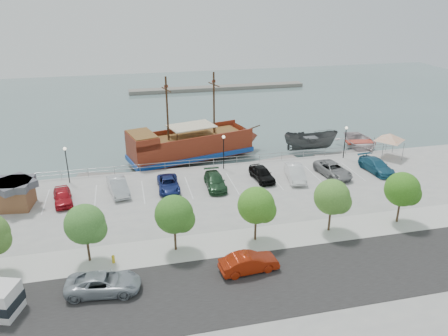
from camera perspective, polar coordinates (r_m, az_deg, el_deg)
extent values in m
plane|color=slate|center=(48.10, 1.71, -4.09)|extent=(160.00, 160.00, 0.00)
cube|color=gray|center=(31.50, 12.13, -20.18)|extent=(100.00, 58.00, 1.20)
cube|color=black|center=(34.60, 8.69, -14.13)|extent=(100.00, 8.00, 0.04)
cube|color=beige|center=(39.24, 5.49, -9.11)|extent=(100.00, 4.00, 0.05)
cylinder|color=gray|center=(54.25, -0.37, 1.35)|extent=(50.00, 0.06, 0.06)
cylinder|color=gray|center=(54.39, -0.37, 0.95)|extent=(50.00, 0.06, 0.06)
cube|color=slate|center=(101.08, -0.78, 10.41)|extent=(40.00, 3.00, 0.80)
cube|color=maroon|center=(58.37, -4.38, 2.80)|extent=(16.91, 8.97, 2.63)
cube|color=#113C95|center=(58.67, -4.36, 2.01)|extent=(17.28, 9.34, 0.61)
cone|color=maroon|center=(62.22, 3.15, 4.09)|extent=(4.35, 5.51, 4.85)
cube|color=maroon|center=(55.60, -10.66, 3.66)|extent=(4.21, 5.65, 1.41)
cube|color=brown|center=(55.37, -10.71, 4.40)|extent=(3.91, 5.21, 0.12)
cube|color=brown|center=(58.12, -3.97, 4.15)|extent=(13.82, 7.62, 0.15)
cube|color=maroon|center=(59.97, -5.37, 4.98)|extent=(15.68, 4.28, 0.71)
cube|color=maroon|center=(55.73, -3.43, 3.68)|extent=(15.68, 4.28, 0.71)
cylinder|color=#382111|center=(58.22, -1.32, 8.42)|extent=(0.30, 0.30, 8.28)
cylinder|color=#382111|center=(55.69, -7.43, 7.58)|extent=(0.30, 0.30, 8.28)
cylinder|color=#382111|center=(57.66, -1.34, 10.85)|extent=(0.90, 2.97, 0.14)
cylinder|color=#382111|center=(55.11, -7.56, 10.12)|extent=(0.90, 2.97, 0.14)
cube|color=beige|center=(57.56, -4.28, 5.48)|extent=(6.64, 5.19, 0.12)
cylinder|color=#382111|center=(62.20, 3.73, 5.24)|extent=(2.47, 0.79, 0.60)
imported|color=#494A4B|center=(62.27, 11.22, 3.24)|extent=(7.88, 4.22, 2.89)
imported|color=beige|center=(65.54, 17.33, 3.04)|extent=(6.86, 8.78, 1.66)
cube|color=slate|center=(55.13, -15.35, -1.12)|extent=(6.88, 3.34, 0.38)
cube|color=gray|center=(58.14, 6.59, 0.81)|extent=(6.93, 3.28, 0.38)
cube|color=gray|center=(61.94, 15.08, 1.56)|extent=(7.64, 2.80, 0.43)
cube|color=brown|center=(48.52, -25.57, -3.43)|extent=(3.41, 3.41, 2.24)
cube|color=#474850|center=(47.98, -25.84, -1.94)|extent=(3.87, 3.87, 0.71)
cylinder|color=slate|center=(61.34, 18.96, 2.83)|extent=(0.08, 0.08, 2.31)
cylinder|color=slate|center=(62.50, 21.25, 2.87)|extent=(0.08, 0.08, 2.31)
cylinder|color=slate|center=(59.02, 19.99, 1.93)|extent=(0.08, 0.08, 2.31)
cylinder|color=slate|center=(60.22, 22.34, 1.99)|extent=(0.08, 0.08, 2.31)
pyramid|color=white|center=(60.13, 20.90, 4.24)|extent=(4.96, 4.96, 0.94)
imported|color=#9099A2|center=(33.73, -15.47, -14.32)|extent=(5.61, 3.07, 1.49)
imported|color=#95200A|center=(34.68, 3.28, -12.24)|extent=(4.77, 2.04, 1.53)
cylinder|color=gold|center=(36.84, -14.24, -11.57)|extent=(0.24, 0.24, 0.60)
sphere|color=gold|center=(36.67, -14.29, -11.15)|extent=(0.26, 0.26, 0.26)
cylinder|color=black|center=(51.94, -19.78, 0.22)|extent=(0.12, 0.12, 4.00)
sphere|color=#FFF2CC|center=(51.23, -20.09, 2.39)|extent=(0.36, 0.36, 0.36)
cylinder|color=black|center=(52.69, -0.06, 1.91)|extent=(0.12, 0.12, 4.00)
sphere|color=#FFF2CC|center=(51.99, -0.06, 4.08)|extent=(0.36, 0.36, 0.36)
cylinder|color=black|center=(58.23, 15.49, 3.10)|extent=(0.12, 0.12, 4.00)
sphere|color=#FFF2CC|center=(57.59, 15.71, 5.07)|extent=(0.36, 0.36, 0.36)
cylinder|color=#473321|center=(37.23, -17.30, -10.07)|extent=(0.20, 0.20, 2.20)
sphere|color=#386A29|center=(36.09, -17.72, -6.98)|extent=(3.20, 3.20, 3.20)
sphere|color=#386A29|center=(35.96, -16.71, -7.70)|extent=(2.20, 2.20, 2.20)
cylinder|color=#473321|center=(37.17, -6.39, -9.14)|extent=(0.20, 0.20, 2.20)
sphere|color=#31651F|center=(36.03, -6.54, -6.02)|extent=(3.20, 3.20, 3.20)
sphere|color=#31651F|center=(36.01, -5.50, -6.71)|extent=(2.20, 2.20, 2.20)
cylinder|color=#473321|center=(38.41, 4.12, -7.92)|extent=(0.20, 0.20, 2.20)
sphere|color=#39731D|center=(37.30, 4.22, -4.87)|extent=(3.20, 3.20, 3.20)
sphere|color=#39731D|center=(37.40, 5.22, -5.52)|extent=(2.20, 2.20, 2.20)
cylinder|color=#473321|center=(40.83, 13.62, -6.59)|extent=(0.20, 0.20, 2.20)
sphere|color=#447529|center=(39.79, 13.92, -3.69)|extent=(3.20, 3.20, 3.20)
sphere|color=#447529|center=(39.99, 14.82, -4.29)|extent=(2.20, 2.20, 2.20)
cylinder|color=#473321|center=(44.23, 21.81, -5.29)|extent=(0.20, 0.20, 2.20)
sphere|color=#326A19|center=(43.27, 22.24, -2.58)|extent=(3.20, 3.20, 3.20)
sphere|color=#326A19|center=(43.56, 23.03, -3.13)|extent=(2.20, 2.20, 2.20)
imported|color=#AA131D|center=(47.71, -20.33, -3.49)|extent=(2.46, 4.62, 1.50)
imported|color=#B7BBC0|center=(48.18, -13.67, -2.32)|extent=(2.59, 5.19, 1.63)
imported|color=navy|center=(48.07, -7.27, -2.07)|extent=(2.33, 4.91, 1.35)
imported|color=#1E4125|center=(48.19, -1.17, -1.76)|extent=(2.20, 5.09, 1.46)
imported|color=black|center=(50.26, 4.98, -0.72)|extent=(2.30, 4.74, 1.56)
imported|color=white|center=(50.82, 9.28, -0.62)|extent=(2.57, 5.20, 1.64)
imported|color=gray|center=(52.76, 14.04, -0.21)|extent=(3.20, 5.76, 1.52)
imported|color=#1E5876|center=(55.39, 19.28, 0.29)|extent=(2.68, 5.53, 1.55)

